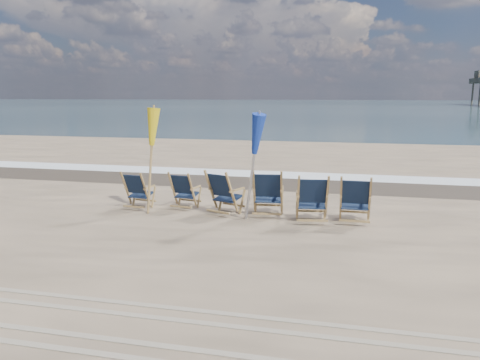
{
  "coord_description": "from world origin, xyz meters",
  "views": [
    {
      "loc": [
        2.26,
        -7.5,
        2.72
      ],
      "look_at": [
        0.0,
        2.2,
        0.9
      ],
      "focal_mm": 35.0,
      "sensor_mm": 36.0,
      "label": 1
    }
  ],
  "objects_px": {
    "beach_chair_4": "(327,199)",
    "beach_chair_5": "(370,201)",
    "beach_chair_1": "(192,191)",
    "umbrella_blue": "(252,138)",
    "beach_chair_0": "(145,191)",
    "beach_chair_3": "(281,194)",
    "beach_chair_2": "(232,194)",
    "umbrella_yellow": "(150,133)"
  },
  "relations": [
    {
      "from": "beach_chair_5",
      "to": "umbrella_blue",
      "type": "xyz_separation_m",
      "value": [
        -2.47,
        -0.26,
        1.3
      ]
    },
    {
      "from": "beach_chair_1",
      "to": "umbrella_yellow",
      "type": "bearing_deg",
      "value": 32.56
    },
    {
      "from": "beach_chair_1",
      "to": "umbrella_blue",
      "type": "xyz_separation_m",
      "value": [
        1.57,
        -0.64,
        1.37
      ]
    },
    {
      "from": "beach_chair_3",
      "to": "beach_chair_5",
      "type": "distance_m",
      "value": 1.9
    },
    {
      "from": "beach_chair_0",
      "to": "beach_chair_3",
      "type": "xyz_separation_m",
      "value": [
        3.24,
        0.06,
        0.08
      ]
    },
    {
      "from": "beach_chair_0",
      "to": "beach_chair_3",
      "type": "bearing_deg",
      "value": -173.21
    },
    {
      "from": "beach_chair_1",
      "to": "beach_chair_4",
      "type": "xyz_separation_m",
      "value": [
        3.17,
        -0.5,
        0.08
      ]
    },
    {
      "from": "beach_chair_0",
      "to": "beach_chair_3",
      "type": "distance_m",
      "value": 3.24
    },
    {
      "from": "beach_chair_2",
      "to": "umbrella_blue",
      "type": "bearing_deg",
      "value": 173.79
    },
    {
      "from": "beach_chair_4",
      "to": "umbrella_blue",
      "type": "relative_size",
      "value": 0.46
    },
    {
      "from": "umbrella_yellow",
      "to": "beach_chair_1",
      "type": "bearing_deg",
      "value": 24.58
    },
    {
      "from": "beach_chair_5",
      "to": "umbrella_blue",
      "type": "distance_m",
      "value": 2.81
    },
    {
      "from": "beach_chair_0",
      "to": "beach_chair_5",
      "type": "height_order",
      "value": "beach_chair_5"
    },
    {
      "from": "beach_chair_0",
      "to": "beach_chair_1",
      "type": "bearing_deg",
      "value": -161.52
    },
    {
      "from": "beach_chair_1",
      "to": "umbrella_yellow",
      "type": "relative_size",
      "value": 0.38
    },
    {
      "from": "beach_chair_1",
      "to": "umbrella_yellow",
      "type": "height_order",
      "value": "umbrella_yellow"
    },
    {
      "from": "umbrella_blue",
      "to": "beach_chair_1",
      "type": "bearing_deg",
      "value": 157.8
    },
    {
      "from": "umbrella_blue",
      "to": "beach_chair_2",
      "type": "bearing_deg",
      "value": 152.84
    },
    {
      "from": "beach_chair_4",
      "to": "beach_chair_0",
      "type": "bearing_deg",
      "value": -12.12
    },
    {
      "from": "beach_chair_5",
      "to": "umbrella_yellow",
      "type": "height_order",
      "value": "umbrella_yellow"
    },
    {
      "from": "beach_chair_5",
      "to": "umbrella_yellow",
      "type": "xyz_separation_m",
      "value": [
        -4.91,
        -0.01,
        1.34
      ]
    },
    {
      "from": "beach_chair_0",
      "to": "beach_chair_1",
      "type": "height_order",
      "value": "beach_chair_0"
    },
    {
      "from": "beach_chair_3",
      "to": "umbrella_yellow",
      "type": "distance_m",
      "value": 3.3
    },
    {
      "from": "beach_chair_1",
      "to": "umbrella_yellow",
      "type": "distance_m",
      "value": 1.7
    },
    {
      "from": "beach_chair_3",
      "to": "umbrella_blue",
      "type": "xyz_separation_m",
      "value": [
        -0.58,
        -0.46,
        1.28
      ]
    },
    {
      "from": "beach_chair_0",
      "to": "beach_chair_1",
      "type": "xyz_separation_m",
      "value": [
        1.08,
        0.25,
        -0.01
      ]
    },
    {
      "from": "beach_chair_1",
      "to": "beach_chair_5",
      "type": "xyz_separation_m",
      "value": [
        4.05,
        -0.38,
        0.07
      ]
    },
    {
      "from": "beach_chair_3",
      "to": "beach_chair_5",
      "type": "xyz_separation_m",
      "value": [
        1.89,
        -0.2,
        -0.02
      ]
    },
    {
      "from": "beach_chair_3",
      "to": "umbrella_yellow",
      "type": "height_order",
      "value": "umbrella_yellow"
    },
    {
      "from": "beach_chair_3",
      "to": "beach_chair_4",
      "type": "relative_size",
      "value": 1.01
    },
    {
      "from": "beach_chair_3",
      "to": "umbrella_yellow",
      "type": "xyz_separation_m",
      "value": [
        -3.02,
        -0.21,
        1.32
      ]
    },
    {
      "from": "umbrella_blue",
      "to": "umbrella_yellow",
      "type": "bearing_deg",
      "value": 174.17
    },
    {
      "from": "beach_chair_4",
      "to": "beach_chair_5",
      "type": "height_order",
      "value": "beach_chair_4"
    },
    {
      "from": "beach_chair_1",
      "to": "beach_chair_4",
      "type": "distance_m",
      "value": 3.21
    },
    {
      "from": "umbrella_yellow",
      "to": "umbrella_blue",
      "type": "xyz_separation_m",
      "value": [
        2.44,
        -0.25,
        -0.04
      ]
    },
    {
      "from": "beach_chair_2",
      "to": "beach_chair_3",
      "type": "xyz_separation_m",
      "value": [
        1.09,
        0.2,
        0.02
      ]
    },
    {
      "from": "beach_chair_0",
      "to": "beach_chair_1",
      "type": "relative_size",
      "value": 1.01
    },
    {
      "from": "umbrella_yellow",
      "to": "beach_chair_4",
      "type": "bearing_deg",
      "value": -1.52
    },
    {
      "from": "beach_chair_1",
      "to": "beach_chair_3",
      "type": "bearing_deg",
      "value": -176.84
    },
    {
      "from": "beach_chair_4",
      "to": "beach_chair_5",
      "type": "distance_m",
      "value": 0.89
    },
    {
      "from": "beach_chair_1",
      "to": "beach_chair_2",
      "type": "bearing_deg",
      "value": 168.3
    },
    {
      "from": "beach_chair_2",
      "to": "umbrella_yellow",
      "type": "distance_m",
      "value": 2.35
    }
  ]
}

